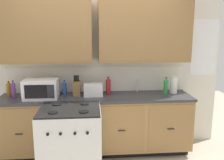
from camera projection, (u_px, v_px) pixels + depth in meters
wall_unit at (95, 46)px, 3.67m from camera, size 4.06×0.40×2.43m
counter_run at (97, 124)px, 3.71m from camera, size 2.89×0.64×0.92m
stove_range at (71, 143)px, 3.07m from camera, size 0.76×0.68×0.95m
microwave at (41, 89)px, 3.50m from camera, size 0.48×0.37×0.28m
toaster at (93, 90)px, 3.62m from camera, size 0.28×0.18×0.19m
knife_block at (77, 88)px, 3.65m from camera, size 0.11×0.14×0.31m
sink_faucet at (137, 86)px, 3.87m from camera, size 0.02×0.02×0.20m
paper_towel_roll at (174, 85)px, 3.78m from camera, size 0.12×0.12×0.26m
bottle_green at (166, 86)px, 3.67m from camera, size 0.07×0.07×0.28m
bottle_violet at (13, 89)px, 3.52m from camera, size 0.06×0.06×0.26m
bottle_clear at (22, 89)px, 3.60m from camera, size 0.06×0.06×0.24m
bottle_red at (108, 86)px, 3.73m from camera, size 0.08×0.08×0.27m
bottle_amber at (9, 89)px, 3.61m from camera, size 0.08×0.08×0.23m
bottle_blue at (65, 87)px, 3.70m from camera, size 0.06×0.06×0.23m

